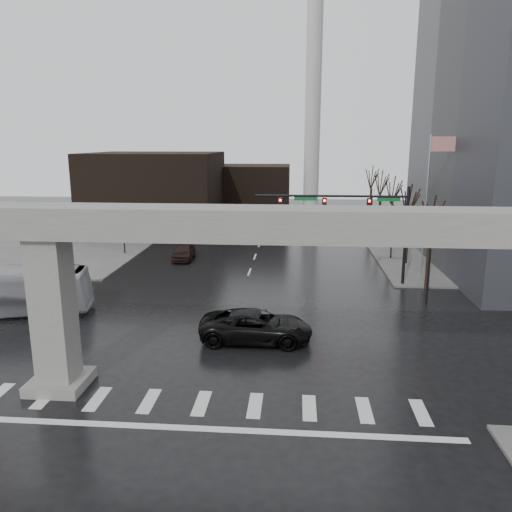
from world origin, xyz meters
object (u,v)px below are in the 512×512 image
Objects in this scene: pickup_truck at (256,326)px; far_car at (184,252)px; signal_mast_arm at (358,214)px; city_bus at (0,292)px.

far_car is at bearing 23.46° from pickup_truck.
signal_mast_arm is at bearing -30.03° from pickup_truck.
signal_mast_arm is 26.61m from city_bus.
city_bus is (-24.56, -9.32, -4.21)m from signal_mast_arm.
city_bus is at bearing -159.21° from signal_mast_arm.
city_bus is at bearing 79.46° from pickup_truck.
pickup_truck is 1.42× the size of far_car.
signal_mast_arm reaches higher than city_bus.
city_bus reaches higher than pickup_truck.
city_bus is 2.51× the size of far_car.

